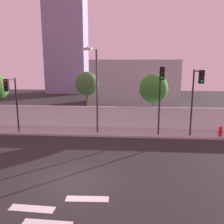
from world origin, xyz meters
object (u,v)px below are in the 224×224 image
object	(u,v)px
fire_hydrant	(220,131)
traffic_light_center	(197,89)
street_lamp_curbside	(96,84)
roadside_tree_midleft	(87,84)
traffic_light_left	(11,94)
roadside_tree_midright	(154,89)
traffic_light_right	(161,87)

from	to	relation	value
fire_hydrant	traffic_light_center	bearing A→B (deg)	-162.24
street_lamp_curbside	roadside_tree_midleft	size ratio (longest dim) A/B	1.35
traffic_light_left	fire_hydrant	bearing A→B (deg)	2.20
street_lamp_curbside	roadside_tree_midright	world-z (taller)	street_lamp_curbside
traffic_light_right	roadside_tree_midright	world-z (taller)	traffic_light_right
traffic_light_left	street_lamp_curbside	size ratio (longest dim) A/B	0.66
roadside_tree_midleft	traffic_light_left	bearing A→B (deg)	-141.48
roadside_tree_midleft	roadside_tree_midright	bearing A→B (deg)	-0.00
traffic_light_right	street_lamp_curbside	size ratio (longest dim) A/B	0.80
traffic_light_left	traffic_light_right	bearing A→B (deg)	0.00
traffic_light_right	traffic_light_center	bearing A→B (deg)	-1.71
traffic_light_center	traffic_light_right	xyz separation A→B (m)	(-2.51, 0.08, 0.13)
roadside_tree_midleft	traffic_light_right	bearing A→B (deg)	-33.58
traffic_light_center	street_lamp_curbside	bearing A→B (deg)	174.58
traffic_light_right	roadside_tree_midright	distance (m)	4.07
traffic_light_center	roadside_tree_midright	size ratio (longest dim) A/B	1.07
street_lamp_curbside	roadside_tree_midleft	world-z (taller)	street_lamp_curbside
traffic_light_left	fire_hydrant	xyz separation A→B (m)	(15.79, 0.61, -2.74)
traffic_light_left	traffic_light_center	distance (m)	13.67
traffic_light_center	street_lamp_curbside	size ratio (longest dim) A/B	0.76
fire_hydrant	traffic_light_left	bearing A→B (deg)	-177.80
traffic_light_center	traffic_light_right	world-z (taller)	traffic_light_right
traffic_light_left	roadside_tree_midright	world-z (taller)	roadside_tree_midright
traffic_light_left	roadside_tree_midleft	world-z (taller)	roadside_tree_midleft
roadside_tree_midleft	traffic_light_center	bearing A→B (deg)	-25.58
traffic_light_center	roadside_tree_midleft	size ratio (longest dim) A/B	1.03
traffic_light_right	traffic_light_left	bearing A→B (deg)	-180.00
traffic_light_right	fire_hydrant	size ratio (longest dim) A/B	6.63
traffic_light_left	traffic_light_center	xyz separation A→B (m)	(13.66, -0.07, 0.47)
traffic_light_left	fire_hydrant	world-z (taller)	traffic_light_left
traffic_light_right	fire_hydrant	world-z (taller)	traffic_light_right
traffic_light_center	fire_hydrant	size ratio (longest dim) A/B	6.37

